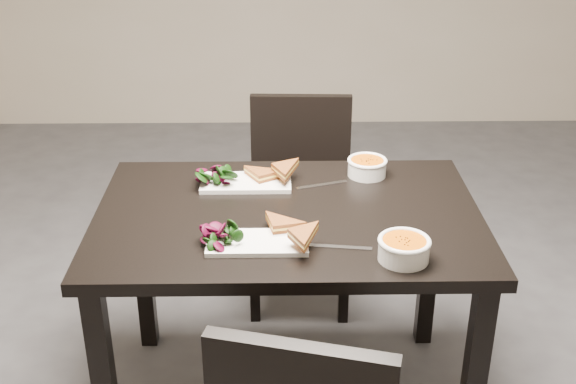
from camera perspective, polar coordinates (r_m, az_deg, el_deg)
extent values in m
plane|color=#47474C|center=(2.98, 9.26, -11.54)|extent=(5.00, 5.00, 0.00)
cube|color=black|center=(2.27, 0.00, -2.05)|extent=(1.20, 0.80, 0.04)
cube|color=black|center=(2.27, 14.34, -14.34)|extent=(0.06, 0.06, 0.71)
cube|color=black|center=(2.80, -11.30, -5.62)|extent=(0.06, 0.06, 0.71)
cube|color=black|center=(2.81, 11.02, -5.44)|extent=(0.06, 0.06, 0.71)
cube|color=black|center=(2.99, 0.95, -1.23)|extent=(0.44, 0.44, 0.04)
cube|color=black|center=(2.95, -2.62, -6.68)|extent=(0.04, 0.04, 0.41)
cube|color=black|center=(2.95, 4.42, -6.75)|extent=(0.04, 0.04, 0.41)
cube|color=black|center=(3.26, -2.22, -3.28)|extent=(0.04, 0.04, 0.41)
cube|color=black|center=(3.26, 4.12, -3.34)|extent=(0.04, 0.04, 0.41)
cube|color=black|center=(3.07, 1.01, 4.04)|extent=(0.42, 0.06, 0.40)
cube|color=white|center=(2.08, -2.42, -3.98)|extent=(0.29, 0.14, 0.01)
cylinder|color=white|center=(2.02, 9.06, -4.58)|extent=(0.14, 0.14, 0.05)
cylinder|color=orange|center=(2.01, 9.11, -3.98)|extent=(0.12, 0.12, 0.02)
torus|color=white|center=(2.01, 9.12, -3.81)|extent=(0.15, 0.15, 0.01)
cube|color=silver|center=(2.07, 4.12, -4.33)|extent=(0.18, 0.04, 0.00)
cube|color=white|center=(2.44, -3.32, 0.75)|extent=(0.30, 0.15, 0.02)
cylinder|color=white|center=(2.51, 6.21, 1.84)|extent=(0.13, 0.13, 0.05)
cylinder|color=orange|center=(2.50, 6.23, 2.32)|extent=(0.11, 0.11, 0.02)
torus|color=white|center=(2.50, 6.24, 2.46)|extent=(0.14, 0.14, 0.01)
cube|color=silver|center=(2.44, 2.65, 0.56)|extent=(0.18, 0.07, 0.00)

